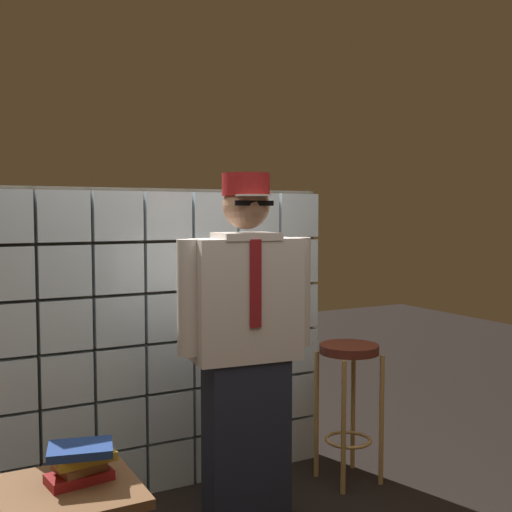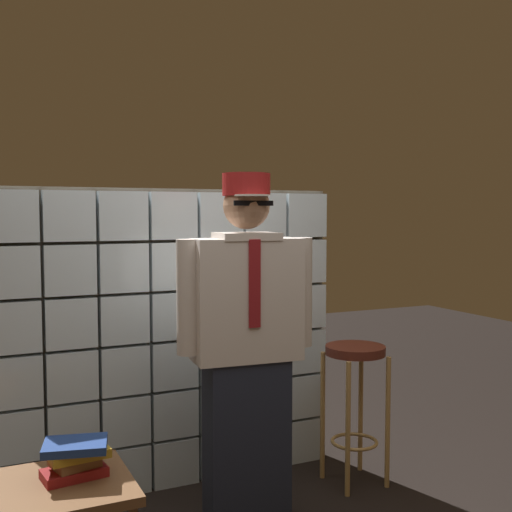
# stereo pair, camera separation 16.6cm
# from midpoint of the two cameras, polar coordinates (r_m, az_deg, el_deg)

# --- Properties ---
(glass_block_wall) EXTENTS (1.98, 0.10, 1.70)m
(glass_block_wall) POSITION_cam_midpoint_polar(r_m,az_deg,el_deg) (3.62, -9.29, -7.56)
(glass_block_wall) COLOR silver
(glass_block_wall) RESTS_ON ground
(standing_person) EXTENTS (0.70, 0.31, 1.74)m
(standing_person) POSITION_cam_midpoint_polar(r_m,az_deg,el_deg) (3.11, -2.44, -8.03)
(standing_person) COLOR #1E2333
(standing_person) RESTS_ON ground
(bar_stool) EXTENTS (0.34, 0.34, 0.80)m
(bar_stool) POSITION_cam_midpoint_polar(r_m,az_deg,el_deg) (3.72, 7.08, -11.01)
(bar_stool) COLOR #592319
(bar_stool) RESTS_ON ground
(side_table) EXTENTS (0.52, 0.52, 0.49)m
(side_table) POSITION_cam_midpoint_polar(r_m,az_deg,el_deg) (2.75, -18.23, -20.37)
(side_table) COLOR brown
(side_table) RESTS_ON ground
(book_stack) EXTENTS (0.28, 0.24, 0.15)m
(book_stack) POSITION_cam_midpoint_polar(r_m,az_deg,el_deg) (2.73, -17.29, -17.28)
(book_stack) COLOR maroon
(book_stack) RESTS_ON side_table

